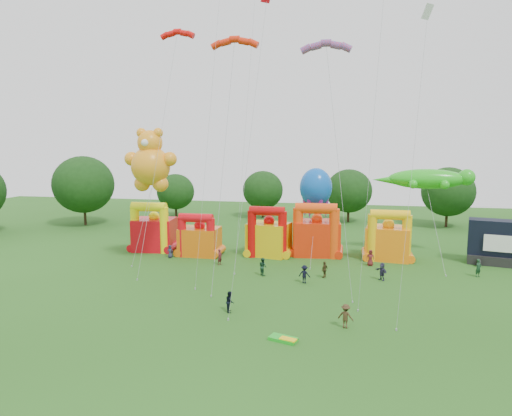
% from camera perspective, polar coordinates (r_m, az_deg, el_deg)
% --- Properties ---
extents(ground, '(160.00, 160.00, 0.00)m').
position_cam_1_polar(ground, '(32.54, -3.39, -17.69)').
color(ground, '#224F16').
rests_on(ground, ground).
extents(tree_ring, '(122.88, 124.98, 12.07)m').
position_cam_1_polar(tree_ring, '(31.23, -5.30, -6.57)').
color(tree_ring, '#352314').
rests_on(tree_ring, ground).
extents(bouncy_castle_0, '(5.66, 4.75, 6.64)m').
position_cam_1_polar(bouncy_castle_0, '(62.18, -12.67, -2.91)').
color(bouncy_castle_0, red).
rests_on(bouncy_castle_0, ground).
extents(bouncy_castle_1, '(4.84, 3.89, 5.56)m').
position_cam_1_polar(bouncy_castle_1, '(58.55, -7.11, -3.85)').
color(bouncy_castle_1, '#E2610C').
rests_on(bouncy_castle_1, ground).
extents(bouncy_castle_2, '(5.66, 4.91, 6.48)m').
position_cam_1_polar(bouncy_castle_2, '(57.90, 1.58, -3.58)').
color(bouncy_castle_2, '#E2B70B').
rests_on(bouncy_castle_2, ground).
extents(bouncy_castle_3, '(6.20, 5.17, 6.87)m').
position_cam_1_polar(bouncy_castle_3, '(58.68, 7.56, -3.36)').
color(bouncy_castle_3, red).
rests_on(bouncy_castle_3, ground).
extents(bouncy_castle_4, '(5.65, 4.77, 6.34)m').
position_cam_1_polar(bouncy_castle_4, '(58.26, 16.18, -3.88)').
color(bouncy_castle_4, orange).
rests_on(bouncy_castle_4, ground).
extents(stage_trailer, '(8.77, 4.88, 5.29)m').
position_cam_1_polar(stage_trailer, '(61.02, 28.85, -3.90)').
color(stage_trailer, black).
rests_on(stage_trailer, ground).
extents(teddy_bear_kite, '(6.39, 4.73, 16.03)m').
position_cam_1_polar(teddy_bear_kite, '(54.54, -13.29, 3.69)').
color(teddy_bear_kite, orange).
rests_on(teddy_bear_kite, ground).
extents(gecko_kite, '(12.39, 12.18, 11.11)m').
position_cam_1_polar(gecko_kite, '(59.38, 21.03, 0.69)').
color(gecko_kite, green).
rests_on(gecko_kite, ground).
extents(octopus_kite, '(4.24, 11.62, 11.10)m').
position_cam_1_polar(octopus_kite, '(59.73, 7.44, 1.44)').
color(octopus_kite, blue).
rests_on(octopus_kite, ground).
extents(parafoil_kites, '(22.91, 14.31, 28.14)m').
position_cam_1_polar(parafoil_kites, '(46.11, -1.23, 6.44)').
color(parafoil_kites, red).
rests_on(parafoil_kites, ground).
extents(diamond_kites, '(20.88, 19.34, 42.93)m').
position_cam_1_polar(diamond_kites, '(43.25, 3.76, 12.28)').
color(diamond_kites, red).
rests_on(diamond_kites, ground).
extents(folded_kite_bundle, '(2.21, 1.57, 0.31)m').
position_cam_1_polar(folded_kite_bundle, '(34.31, 3.49, -16.02)').
color(folded_kite_bundle, green).
rests_on(folded_kite_bundle, ground).
extents(spectator_0, '(0.80, 0.53, 1.62)m').
position_cam_1_polar(spectator_0, '(58.05, -10.69, -5.36)').
color(spectator_0, '#24293D').
rests_on(spectator_0, ground).
extents(spectator_1, '(0.68, 0.80, 1.87)m').
position_cam_1_polar(spectator_1, '(53.96, -4.54, -6.13)').
color(spectator_1, '#52171D').
rests_on(spectator_1, ground).
extents(spectator_2, '(1.17, 1.19, 1.93)m').
position_cam_1_polar(spectator_2, '(49.63, 0.87, -7.33)').
color(spectator_2, '#173B25').
rests_on(spectator_2, ground).
extents(spectator_3, '(1.34, 0.95, 1.88)m').
position_cam_1_polar(spectator_3, '(47.18, 6.08, -8.23)').
color(spectator_3, black).
rests_on(spectator_3, ground).
extents(spectator_4, '(0.88, 1.10, 1.75)m').
position_cam_1_polar(spectator_4, '(49.36, 8.57, -7.62)').
color(spectator_4, '#43351A').
rests_on(spectator_4, ground).
extents(spectator_5, '(1.45, 1.72, 1.86)m').
position_cam_1_polar(spectator_5, '(49.67, 15.46, -7.66)').
color(spectator_5, '#2E2B48').
rests_on(spectator_5, ground).
extents(spectator_6, '(0.94, 0.62, 1.89)m').
position_cam_1_polar(spectator_6, '(55.02, 14.11, -6.06)').
color(spectator_6, maroon).
rests_on(spectator_6, ground).
extents(spectator_7, '(0.84, 0.78, 1.93)m').
position_cam_1_polar(spectator_7, '(54.50, 26.04, -6.76)').
color(spectator_7, '#163820').
rests_on(spectator_7, ground).
extents(spectator_8, '(0.84, 0.99, 1.79)m').
position_cam_1_polar(spectator_8, '(39.38, -3.27, -11.60)').
color(spectator_8, black).
rests_on(spectator_8, ground).
extents(spectator_9, '(1.38, 1.04, 1.90)m').
position_cam_1_polar(spectator_9, '(36.74, 11.14, -13.12)').
color(spectator_9, '#3D2B18').
rests_on(spectator_9, ground).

